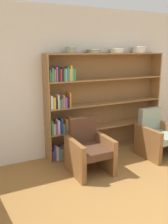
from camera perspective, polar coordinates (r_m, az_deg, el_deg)
wall_back at (r=4.91m, az=1.47°, el=6.77°), size 12.00×0.06×2.75m
bookshelf at (r=4.85m, az=2.67°, el=1.46°), size 2.46×0.30×1.94m
bowl_brass at (r=4.48m, az=-3.04°, el=14.07°), size 0.19×0.19×0.11m
bowl_stoneware at (r=4.68m, az=2.24°, el=13.79°), size 0.27×0.27×0.07m
bowl_slate at (r=4.94m, az=7.49°, el=13.79°), size 0.28×0.28×0.08m
bowl_terracotta at (r=5.26m, az=12.45°, el=13.83°), size 0.28×0.28×0.12m
armchair_leather at (r=4.20m, az=1.04°, el=-8.50°), size 0.64×0.68×0.89m
armchair_cushioned at (r=5.02m, az=16.31°, el=-5.25°), size 0.67×0.70×0.89m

